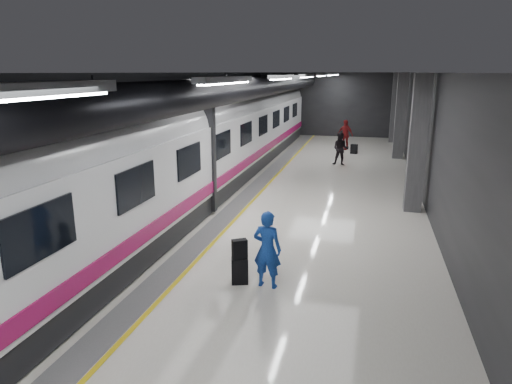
# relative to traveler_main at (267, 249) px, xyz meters

# --- Properties ---
(ground) EXTENTS (40.00, 40.00, 0.00)m
(ground) POSITION_rel_traveler_main_xyz_m (-1.05, 4.71, -0.86)
(ground) COLOR silver
(ground) RESTS_ON ground
(platform_hall) EXTENTS (10.02, 40.02, 4.51)m
(platform_hall) POSITION_rel_traveler_main_xyz_m (-1.33, 5.66, 2.68)
(platform_hall) COLOR black
(platform_hall) RESTS_ON ground
(train) EXTENTS (3.05, 38.00, 4.05)m
(train) POSITION_rel_traveler_main_xyz_m (-4.29, 4.71, 1.21)
(train) COLOR black
(train) RESTS_ON ground
(traveler_main) EXTENTS (0.67, 0.48, 1.71)m
(traveler_main) POSITION_rel_traveler_main_xyz_m (0.00, 0.00, 0.00)
(traveler_main) COLOR blue
(traveler_main) RESTS_ON ground
(suitcase_main) EXTENTS (0.42, 0.33, 0.59)m
(suitcase_main) POSITION_rel_traveler_main_xyz_m (-0.61, -0.01, -0.56)
(suitcase_main) COLOR black
(suitcase_main) RESTS_ON ground
(shoulder_bag) EXTENTS (0.37, 0.32, 0.43)m
(shoulder_bag) POSITION_rel_traveler_main_xyz_m (-0.61, -0.01, -0.05)
(shoulder_bag) COLOR black
(shoulder_bag) RESTS_ON suitcase_main
(traveler_far_a) EXTENTS (0.85, 0.69, 1.64)m
(traveler_far_a) POSITION_rel_traveler_main_xyz_m (0.62, 13.94, -0.04)
(traveler_far_a) COLOR black
(traveler_far_a) RESTS_ON ground
(traveler_far_b) EXTENTS (1.12, 0.90, 1.78)m
(traveler_far_b) POSITION_rel_traveler_main_xyz_m (0.54, 18.90, 0.03)
(traveler_far_b) COLOR maroon
(traveler_far_b) RESTS_ON ground
(suitcase_far) EXTENTS (0.42, 0.33, 0.54)m
(suitcase_far) POSITION_rel_traveler_main_xyz_m (1.16, 17.49, -0.59)
(suitcase_far) COLOR black
(suitcase_far) RESTS_ON ground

